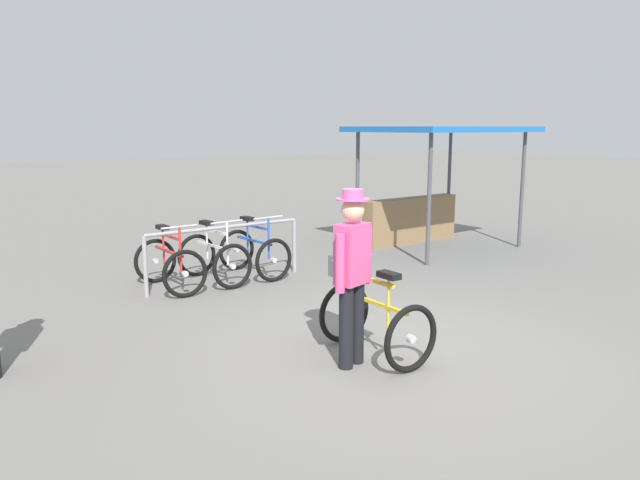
{
  "coord_description": "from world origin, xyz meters",
  "views": [
    {
      "loc": [
        -3.81,
        -4.73,
        2.29
      ],
      "look_at": [
        -0.1,
        1.12,
        1.0
      ],
      "focal_mm": 34.12,
      "sensor_mm": 36.0,
      "label": 1
    }
  ],
  "objects_px": {
    "racked_bike_blue": "(254,252)",
    "market_stall": "(427,174)",
    "racked_bike_red": "(169,264)",
    "racked_bike_white": "(214,258)",
    "person_with_featured_bike": "(352,271)",
    "featured_bicycle": "(368,307)"
  },
  "relations": [
    {
      "from": "racked_bike_blue",
      "to": "market_stall",
      "type": "xyz_separation_m",
      "value": [
        3.96,
        0.45,
        1.03
      ]
    },
    {
      "from": "racked_bike_red",
      "to": "racked_bike_white",
      "type": "bearing_deg",
      "value": 4.4
    },
    {
      "from": "person_with_featured_bike",
      "to": "market_stall",
      "type": "bearing_deg",
      "value": 41.53
    },
    {
      "from": "racked_bike_blue",
      "to": "featured_bicycle",
      "type": "xyz_separation_m",
      "value": [
        -0.49,
        -3.6,
        0.12
      ]
    },
    {
      "from": "racked_bike_white",
      "to": "racked_bike_blue",
      "type": "xyz_separation_m",
      "value": [
        0.7,
        0.05,
        0.0
      ]
    },
    {
      "from": "racked_bike_blue",
      "to": "market_stall",
      "type": "distance_m",
      "value": 4.11
    },
    {
      "from": "person_with_featured_bike",
      "to": "market_stall",
      "type": "xyz_separation_m",
      "value": [
        4.79,
        4.24,
        0.45
      ]
    },
    {
      "from": "racked_bike_red",
      "to": "person_with_featured_bike",
      "type": "xyz_separation_m",
      "value": [
        0.56,
        -3.68,
        0.58
      ]
    },
    {
      "from": "featured_bicycle",
      "to": "racked_bike_red",
      "type": "bearing_deg",
      "value": 104.49
    },
    {
      "from": "racked_bike_red",
      "to": "featured_bicycle",
      "type": "xyz_separation_m",
      "value": [
        0.9,
        -3.49,
        0.12
      ]
    },
    {
      "from": "person_with_featured_bike",
      "to": "market_stall",
      "type": "distance_m",
      "value": 6.42
    },
    {
      "from": "featured_bicycle",
      "to": "market_stall",
      "type": "bearing_deg",
      "value": 42.28
    },
    {
      "from": "racked_bike_blue",
      "to": "featured_bicycle",
      "type": "relative_size",
      "value": 0.95
    },
    {
      "from": "racked_bike_blue",
      "to": "featured_bicycle",
      "type": "distance_m",
      "value": 3.63
    },
    {
      "from": "racked_bike_white",
      "to": "person_with_featured_bike",
      "type": "distance_m",
      "value": 3.78
    },
    {
      "from": "racked_bike_white",
      "to": "market_stall",
      "type": "relative_size",
      "value": 0.36
    },
    {
      "from": "racked_bike_red",
      "to": "person_with_featured_bike",
      "type": "distance_m",
      "value": 3.77
    },
    {
      "from": "racked_bike_white",
      "to": "featured_bicycle",
      "type": "height_order",
      "value": "featured_bicycle"
    },
    {
      "from": "person_with_featured_bike",
      "to": "market_stall",
      "type": "relative_size",
      "value": 0.52
    },
    {
      "from": "featured_bicycle",
      "to": "person_with_featured_bike",
      "type": "height_order",
      "value": "person_with_featured_bike"
    },
    {
      "from": "racked_bike_blue",
      "to": "featured_bicycle",
      "type": "height_order",
      "value": "featured_bicycle"
    },
    {
      "from": "racked_bike_white",
      "to": "featured_bicycle",
      "type": "distance_m",
      "value": 3.55
    }
  ]
}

